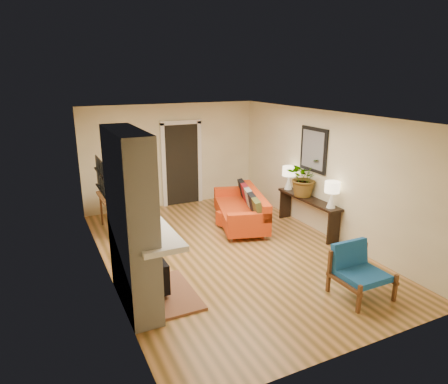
{
  "coord_description": "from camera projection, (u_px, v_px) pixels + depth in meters",
  "views": [
    {
      "loc": [
        -3.16,
        -6.32,
        3.31
      ],
      "look_at": [
        0.0,
        0.2,
        1.15
      ],
      "focal_mm": 32.0,
      "sensor_mm": 36.0,
      "label": 1
    }
  ],
  "objects": [
    {
      "name": "lamp_far",
      "position": [
        289.0,
        175.0,
        9.18
      ],
      "size": [
        0.3,
        0.3,
        0.54
      ],
      "color": "white",
      "rests_on": "console_table"
    },
    {
      "name": "lamp_near",
      "position": [
        332.0,
        191.0,
        7.9
      ],
      "size": [
        0.3,
        0.3,
        0.54
      ],
      "color": "white",
      "rests_on": "console_table"
    },
    {
      "name": "console_table",
      "position": [
        308.0,
        205.0,
        8.65
      ],
      "size": [
        0.34,
        1.85,
        0.72
      ],
      "color": "black",
      "rests_on": "ground"
    },
    {
      "name": "fireplace",
      "position": [
        134.0,
        225.0,
        5.66
      ],
      "size": [
        1.09,
        1.68,
        2.6
      ],
      "color": "white",
      "rests_on": "ground"
    },
    {
      "name": "sofa",
      "position": [
        244.0,
        209.0,
        9.03
      ],
      "size": [
        1.48,
        2.28,
        0.83
      ],
      "color": "silver",
      "rests_on": "ground"
    },
    {
      "name": "ottoman",
      "position": [
        238.0,
        219.0,
        8.85
      ],
      "size": [
        0.86,
        0.86,
        0.36
      ],
      "color": "silver",
      "rests_on": "ground"
    },
    {
      "name": "dining_table",
      "position": [
        121.0,
        202.0,
        8.67
      ],
      "size": [
        0.75,
        1.79,
        0.96
      ],
      "color": "brown",
      "rests_on": "ground"
    },
    {
      "name": "houseplant",
      "position": [
        304.0,
        177.0,
        8.65
      ],
      "size": [
        0.97,
        0.92,
        0.86
      ],
      "primitive_type": "imported",
      "rotation": [
        0.0,
        0.0,
        0.41
      ],
      "color": "#1E5919",
      "rests_on": "console_table"
    },
    {
      "name": "blue_chair",
      "position": [
        357.0,
        268.0,
        6.15
      ],
      "size": [
        0.77,
        0.76,
        0.8
      ],
      "color": "brown",
      "rests_on": "ground"
    },
    {
      "name": "room_shell",
      "position": [
        203.0,
        160.0,
        9.89
      ],
      "size": [
        6.5,
        6.5,
        6.5
      ],
      "color": "#C4874B",
      "rests_on": "ground"
    }
  ]
}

